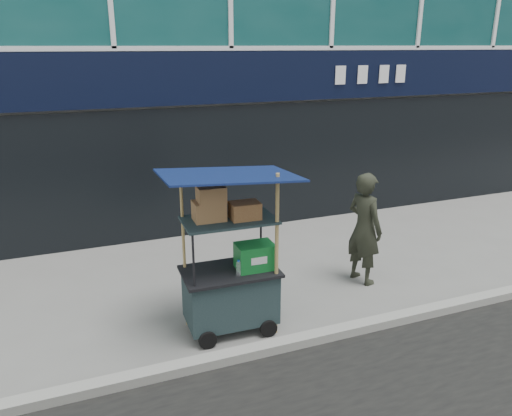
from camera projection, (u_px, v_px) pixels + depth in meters
name	position (u px, v px, depth m)	size (l,w,h in m)	color
ground	(332.00, 328.00, 6.40)	(80.00, 80.00, 0.00)	slate
curb	(340.00, 332.00, 6.20)	(80.00, 0.18, 0.12)	gray
vendor_cart	(231.00, 276.00, 6.16)	(1.59, 1.15, 2.11)	#19282B
vendor_man	(364.00, 228.00, 7.43)	(0.62, 0.41, 1.71)	#26291E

